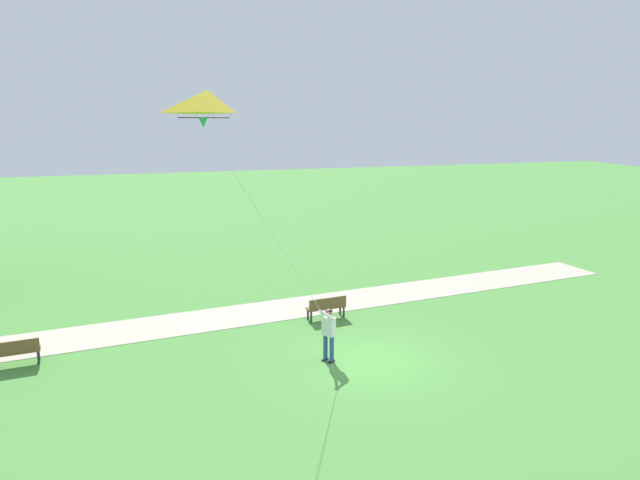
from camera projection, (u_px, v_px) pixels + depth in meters
name	position (u px, v px, depth m)	size (l,w,h in m)	color
ground_plane	(372.00, 361.00, 18.08)	(120.00, 120.00, 0.00)	#4C8E3D
walkway_path	(275.00, 310.00, 22.64)	(2.40, 32.00, 0.02)	#B7AD99
person_kite_flyer	(328.00, 330.00, 17.82)	(0.57, 0.61, 1.83)	#232328
flying_kite	(209.00, 112.00, 12.76)	(3.15, 4.09, 6.32)	yellow
park_bench_near_walkway	(327.00, 306.00, 21.60)	(0.62, 1.54, 0.88)	brown
park_bench_far_walkway	(13.00, 351.00, 17.57)	(0.62, 1.54, 0.88)	brown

